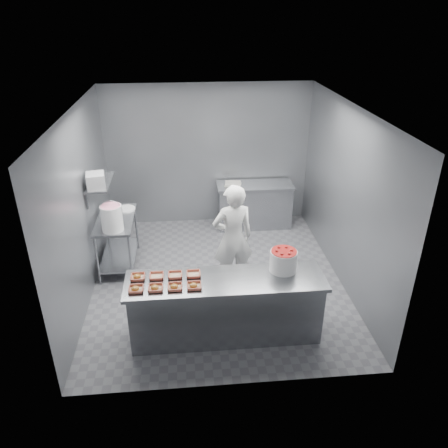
{
  "coord_description": "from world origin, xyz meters",
  "views": [
    {
      "loc": [
        -0.46,
        -6.03,
        4.08
      ],
      "look_at": [
        0.09,
        -0.2,
        1.12
      ],
      "focal_mm": 35.0,
      "sensor_mm": 36.0,
      "label": 1
    }
  ],
  "objects_px": {
    "tray_0": "(136,289)",
    "appliance": "(96,181)",
    "tray_1": "(155,288)",
    "strawberry_tub": "(283,260)",
    "tray_6": "(175,275)",
    "glaze_bucket": "(112,218)",
    "tray_2": "(175,287)",
    "tray_7": "(194,274)",
    "worker": "(233,238)",
    "tray_3": "(194,286)",
    "back_counter": "(254,205)",
    "tray_5": "(157,276)",
    "tray_4": "(138,277)",
    "service_counter": "(226,307)",
    "prep_table": "(117,235)"
  },
  "relations": [
    {
      "from": "tray_2",
      "to": "tray_6",
      "type": "height_order",
      "value": "tray_2"
    },
    {
      "from": "tray_2",
      "to": "tray_5",
      "type": "bearing_deg",
      "value": 131.26
    },
    {
      "from": "appliance",
      "to": "tray_5",
      "type": "bearing_deg",
      "value": -68.98
    },
    {
      "from": "tray_7",
      "to": "worker",
      "type": "relative_size",
      "value": 0.11
    },
    {
      "from": "tray_2",
      "to": "tray_7",
      "type": "relative_size",
      "value": 1.0
    },
    {
      "from": "back_counter",
      "to": "tray_2",
      "type": "bearing_deg",
      "value": -114.64
    },
    {
      "from": "back_counter",
      "to": "glaze_bucket",
      "type": "height_order",
      "value": "glaze_bucket"
    },
    {
      "from": "tray_0",
      "to": "appliance",
      "type": "xyz_separation_m",
      "value": [
        -0.69,
        1.82,
        0.76
      ]
    },
    {
      "from": "tray_1",
      "to": "strawberry_tub",
      "type": "height_order",
      "value": "strawberry_tub"
    },
    {
      "from": "tray_3",
      "to": "glaze_bucket",
      "type": "distance_m",
      "value": 2.07
    },
    {
      "from": "tray_3",
      "to": "strawberry_tub",
      "type": "xyz_separation_m",
      "value": [
        1.19,
        0.28,
        0.14
      ]
    },
    {
      "from": "tray_3",
      "to": "glaze_bucket",
      "type": "relative_size",
      "value": 0.37
    },
    {
      "from": "prep_table",
      "to": "back_counter",
      "type": "xyz_separation_m",
      "value": [
        2.55,
        1.3,
        -0.14
      ]
    },
    {
      "from": "worker",
      "to": "glaze_bucket",
      "type": "distance_m",
      "value": 1.9
    },
    {
      "from": "prep_table",
      "to": "appliance",
      "type": "relative_size",
      "value": 3.93
    },
    {
      "from": "glaze_bucket",
      "to": "worker",
      "type": "bearing_deg",
      "value": -11.8
    },
    {
      "from": "service_counter",
      "to": "prep_table",
      "type": "bearing_deg",
      "value": 130.24
    },
    {
      "from": "appliance",
      "to": "tray_1",
      "type": "bearing_deg",
      "value": -72.98
    },
    {
      "from": "tray_6",
      "to": "glaze_bucket",
      "type": "xyz_separation_m",
      "value": [
        -0.98,
        1.4,
        0.2
      ]
    },
    {
      "from": "tray_5",
      "to": "appliance",
      "type": "bearing_deg",
      "value": 121.06
    },
    {
      "from": "strawberry_tub",
      "to": "appliance",
      "type": "distance_m",
      "value": 3.08
    },
    {
      "from": "tray_1",
      "to": "strawberry_tub",
      "type": "relative_size",
      "value": 0.52
    },
    {
      "from": "tray_0",
      "to": "tray_6",
      "type": "distance_m",
      "value": 0.55
    },
    {
      "from": "tray_0",
      "to": "glaze_bucket",
      "type": "bearing_deg",
      "value": 106.45
    },
    {
      "from": "tray_7",
      "to": "tray_4",
      "type": "bearing_deg",
      "value": -180.0
    },
    {
      "from": "tray_7",
      "to": "back_counter",
      "type": "bearing_deg",
      "value": 67.2
    },
    {
      "from": "tray_1",
      "to": "tray_4",
      "type": "relative_size",
      "value": 1.0
    },
    {
      "from": "prep_table",
      "to": "tray_3",
      "type": "height_order",
      "value": "tray_3"
    },
    {
      "from": "tray_3",
      "to": "worker",
      "type": "distance_m",
      "value": 1.43
    },
    {
      "from": "tray_0",
      "to": "worker",
      "type": "relative_size",
      "value": 0.11
    },
    {
      "from": "service_counter",
      "to": "prep_table",
      "type": "distance_m",
      "value": 2.56
    },
    {
      "from": "tray_4",
      "to": "appliance",
      "type": "height_order",
      "value": "appliance"
    },
    {
      "from": "back_counter",
      "to": "glaze_bucket",
      "type": "bearing_deg",
      "value": -145.79
    },
    {
      "from": "back_counter",
      "to": "tray_0",
      "type": "xyz_separation_m",
      "value": [
        -2.03,
        -3.39,
        0.47
      ]
    },
    {
      "from": "tray_4",
      "to": "strawberry_tub",
      "type": "height_order",
      "value": "strawberry_tub"
    },
    {
      "from": "tray_0",
      "to": "tray_7",
      "type": "bearing_deg",
      "value": 20.48
    },
    {
      "from": "worker",
      "to": "tray_6",
      "type": "bearing_deg",
      "value": 38.89
    },
    {
      "from": "tray_0",
      "to": "tray_6",
      "type": "relative_size",
      "value": 1.0
    },
    {
      "from": "tray_2",
      "to": "tray_1",
      "type": "bearing_deg",
      "value": 180.0
    },
    {
      "from": "prep_table",
      "to": "tray_0",
      "type": "height_order",
      "value": "tray_0"
    },
    {
      "from": "tray_0",
      "to": "strawberry_tub",
      "type": "bearing_deg",
      "value": 8.35
    },
    {
      "from": "tray_0",
      "to": "service_counter",
      "type": "bearing_deg",
      "value": 6.8
    },
    {
      "from": "prep_table",
      "to": "tray_6",
      "type": "distance_m",
      "value": 2.1
    },
    {
      "from": "tray_1",
      "to": "appliance",
      "type": "xyz_separation_m",
      "value": [
        -0.93,
        1.82,
        0.76
      ]
    },
    {
      "from": "tray_7",
      "to": "tray_1",
      "type": "bearing_deg",
      "value": -150.79
    },
    {
      "from": "back_counter",
      "to": "tray_1",
      "type": "bearing_deg",
      "value": -117.9
    },
    {
      "from": "tray_1",
      "to": "tray_7",
      "type": "relative_size",
      "value": 1.0
    },
    {
      "from": "tray_2",
      "to": "appliance",
      "type": "distance_m",
      "value": 2.29
    },
    {
      "from": "tray_7",
      "to": "strawberry_tub",
      "type": "relative_size",
      "value": 0.52
    },
    {
      "from": "tray_3",
      "to": "tray_5",
      "type": "height_order",
      "value": "tray_3"
    }
  ]
}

